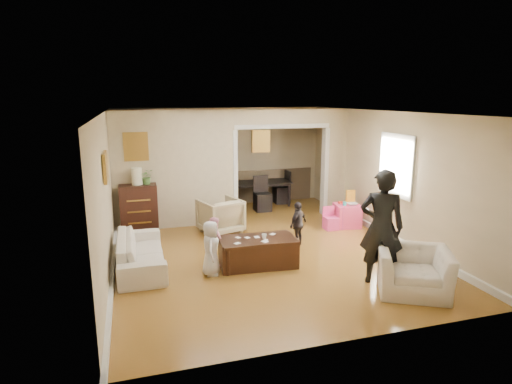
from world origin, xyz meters
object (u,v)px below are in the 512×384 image
object	(u,v)px
cyan_cup	(345,204)
dining_table	(255,193)
play_table	(347,215)
child_toddler	(298,224)
table_lamp	(137,176)
adult_person	(382,227)
coffee_cup	(264,236)
dresser	(139,209)
child_kneel_b	(215,240)
armchair_front	(413,271)
sofa	(141,252)
coffee_table	(258,252)
child_kneel_a	(211,248)
armchair_back	(220,216)

from	to	relation	value
cyan_cup	dining_table	distance (m)	2.87
play_table	child_toddler	size ratio (longest dim) A/B	0.60
table_lamp	adult_person	bearing A→B (deg)	-45.95
coffee_cup	adult_person	distance (m)	1.96
dresser	child_toddler	size ratio (longest dim) A/B	1.20
child_kneel_b	child_toddler	xyz separation A→B (m)	(1.75, 0.45, 0.02)
child_toddler	adult_person	bearing A→B (deg)	71.31
dining_table	adult_person	bearing A→B (deg)	-82.30
armchair_front	coffee_cup	distance (m)	2.44
adult_person	child_toddler	size ratio (longest dim) A/B	2.06
coffee_cup	sofa	bearing A→B (deg)	165.53
cyan_cup	dining_table	xyz separation A→B (m)	(-1.33, 2.54, -0.23)
dresser	coffee_cup	size ratio (longest dim) A/B	11.50
play_table	adult_person	xyz separation A→B (m)	(-0.96, -2.82, 0.66)
dresser	dining_table	world-z (taller)	dresser
coffee_table	coffee_cup	size ratio (longest dim) A/B	14.20
coffee_cup	child_kneel_a	bearing A→B (deg)	-173.99
child_kneel_a	child_kneel_b	bearing A→B (deg)	-3.72
cyan_cup	child_toddler	xyz separation A→B (m)	(-1.44, -0.82, -0.11)
child_kneel_b	child_kneel_a	bearing A→B (deg)	146.28
sofa	cyan_cup	world-z (taller)	cyan_cup
armchair_front	dining_table	size ratio (longest dim) A/B	0.56
coffee_table	play_table	xyz separation A→B (m)	(2.59, 1.62, 0.01)
sofa	armchair_front	world-z (taller)	armchair_front
table_lamp	child_kneel_b	distance (m)	2.61
child_kneel_a	adult_person	bearing A→B (deg)	-98.29
coffee_table	dining_table	size ratio (longest dim) A/B	0.71
coffee_cup	cyan_cup	bearing A→B (deg)	34.01
table_lamp	child_kneel_b	bearing A→B (deg)	-60.65
table_lamp	cyan_cup	distance (m)	4.55
adult_person	child_kneel_b	distance (m)	2.82
play_table	cyan_cup	world-z (taller)	cyan_cup
coffee_table	dining_table	bearing A→B (deg)	74.11
child_toddler	cyan_cup	bearing A→B (deg)	174.17
child_toddler	play_table	bearing A→B (deg)	173.99
child_kneel_a	child_kneel_b	distance (m)	0.48
cyan_cup	child_kneel_a	size ratio (longest dim) A/B	0.09
coffee_table	child_kneel_b	xyz separation A→B (m)	(-0.70, 0.30, 0.18)
table_lamp	coffee_table	size ratio (longest dim) A/B	0.27
play_table	child_kneel_b	size ratio (longest dim) A/B	0.63
dining_table	child_kneel_a	distance (m)	4.71
dining_table	child_toddler	size ratio (longest dim) A/B	2.09
armchair_back	child_toddler	bearing A→B (deg)	118.64
coffee_table	child_kneel_a	distance (m)	0.89
armchair_back	child_kneel_b	xyz separation A→B (m)	(-0.45, -1.69, 0.05)
adult_person	child_toddler	world-z (taller)	adult_person
child_kneel_a	child_kneel_b	xyz separation A→B (m)	(0.15, 0.45, -0.03)
armchair_back	cyan_cup	xyz separation A→B (m)	(2.74, -0.42, 0.18)
dresser	child_toddler	distance (m)	3.43
child_kneel_a	dresser	bearing A→B (deg)	36.92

